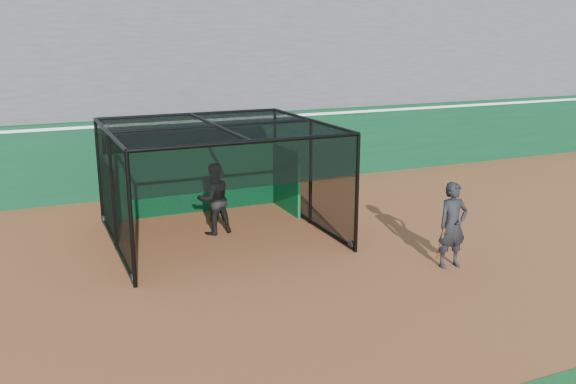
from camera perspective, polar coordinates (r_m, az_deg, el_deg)
name	(u,v)px	position (r m, az deg, el deg)	size (l,w,h in m)	color
ground	(279,283)	(13.00, -0.86, -8.53)	(120.00, 120.00, 0.00)	brown
outfield_wall	(178,153)	(20.42, -10.23, 3.60)	(50.00, 0.50, 2.50)	#09361D
grandstand	(150,51)	(23.75, -12.81, 12.74)	(50.00, 7.85, 8.95)	#4C4C4F
batting_cage	(218,182)	(15.66, -6.57, 0.95)	(5.34, 5.12, 2.87)	black
batter	(214,199)	(15.95, -6.94, -0.63)	(0.92, 0.71, 1.88)	black
on_deck_player	(453,225)	(14.04, 15.14, -3.02)	(0.74, 0.51, 1.95)	black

